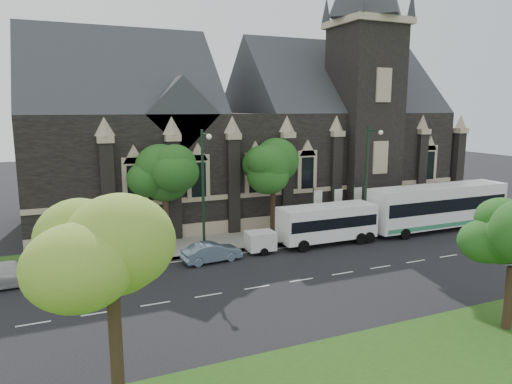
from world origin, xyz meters
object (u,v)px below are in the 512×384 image
car_far_red (105,266)px  car_far_white (13,274)px  tour_coach (438,206)px  sedan (212,252)px  street_lamp_mid (204,185)px  street_lamp_near (368,174)px  banner_flag_right (356,202)px  shuttle_bus (327,222)px  tree_walk_right (274,165)px  banner_flag_left (316,206)px  tree_park_near (116,235)px  box_trailer (260,241)px  banner_flag_center (336,204)px  tree_walk_left (167,172)px

car_far_red → car_far_white: size_ratio=0.91×
tour_coach → sedan: 20.78m
tour_coach → sedan: (-20.72, -0.48, -1.43)m
street_lamp_mid → tour_coach: 20.96m
street_lamp_near → car_far_white: (-26.27, -1.03, -4.39)m
street_lamp_near → banner_flag_right: size_ratio=2.25×
car_far_white → shuttle_bus: bearing=-94.6°
banner_flag_right → tour_coach: bearing=-24.7°
tree_walk_right → banner_flag_left: (3.08, -1.71, -3.43)m
tree_park_near → street_lamp_near: 26.97m
sedan → banner_flag_left: bearing=-77.2°
street_lamp_near → sedan: (-14.00, -1.54, -4.43)m
street_lamp_near → car_far_white: bearing=-177.8°
banner_flag_left → car_far_white: 22.81m
box_trailer → sedan: 3.94m
tree_park_near → tree_walk_right: (14.98, 19.48, -0.60)m
banner_flag_center → car_far_red: size_ratio=0.89×
banner_flag_right → tour_coach: 7.09m
banner_flag_right → street_lamp_mid: bearing=-172.4°
tree_walk_left → car_far_white: bearing=-156.1°
tree_walk_right → car_far_red: (-14.26, -5.41, -5.05)m
banner_flag_right → shuttle_bus: banner_flag_right is taller
street_lamp_mid → car_far_red: size_ratio=2.00×
tree_park_near → box_trailer: size_ratio=2.85×
banner_flag_left → car_far_white: (-22.56, -2.93, -1.66)m
shuttle_bus → car_far_white: (-21.93, -0.13, -1.02)m
tree_park_near → tree_walk_right: tree_park_near is taller
tree_walk_left → car_far_red: bearing=-134.2°
shuttle_bus → car_far_white: 21.95m
shuttle_bus → banner_flag_right: bearing=31.4°
tree_park_near → banner_flag_center: tree_park_near is taller
street_lamp_mid → tour_coach: bearing=-2.9°
street_lamp_mid → shuttle_bus: size_ratio=1.15×
tree_walk_left → tour_coach: (22.52, -4.66, -3.63)m
tree_walk_right → shuttle_bus: bearing=-61.6°
shuttle_bus → box_trailer: bearing=-178.4°
car_far_red → car_far_white: car_far_red is taller
tree_walk_right → banner_flag_right: tree_walk_right is taller
tree_walk_left → car_far_white: size_ratio=1.54×
tree_park_near → shuttle_bus: size_ratio=1.09×
banner_flag_center → car_far_red: (-19.34, -3.70, -1.62)m
tree_park_near → banner_flag_left: size_ratio=2.14×
tree_walk_left → street_lamp_mid: (1.80, -3.61, -0.62)m
tree_park_near → sedan: tree_park_near is taller
tree_park_near → shuttle_bus: tree_park_near is taller
banner_flag_right → car_far_white: banner_flag_right is taller
tree_walk_right → banner_flag_center: size_ratio=1.95×
tour_coach → car_far_red: bearing=-178.7°
shuttle_bus → street_lamp_mid: bearing=174.9°
tree_walk_left → tree_park_near: bearing=-107.1°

